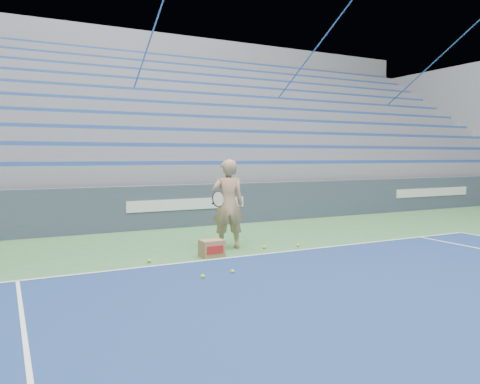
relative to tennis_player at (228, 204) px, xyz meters
name	(u,v)px	position (x,y,z in m)	size (l,w,h in m)	color
sponsor_barrier	(186,206)	(0.30, 3.16, -0.34)	(30.00, 0.32, 1.10)	#394457
bleachers	(131,142)	(0.29, 8.87, 1.47)	(31.00, 9.15, 7.30)	gray
tennis_player	(228,204)	(0.00, 0.00, 0.00)	(0.97, 0.90, 1.78)	tan
ball_box	(212,248)	(-0.59, -0.56, -0.73)	(0.43, 0.34, 0.31)	#977249
tennis_ball_0	(298,245)	(1.33, -0.51, -0.86)	(0.07, 0.07, 0.07)	#B6E42E
tennis_ball_1	(203,276)	(-1.33, -1.92, -0.86)	(0.07, 0.07, 0.07)	#B6E42E
tennis_ball_2	(232,272)	(-0.81, -1.85, -0.86)	(0.07, 0.07, 0.07)	#B6E42E
tennis_ball_3	(149,261)	(-1.76, -0.53, -0.86)	(0.07, 0.07, 0.07)	#B6E42E
tennis_ball_4	(264,247)	(0.63, -0.37, -0.86)	(0.07, 0.07, 0.07)	#B6E42E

